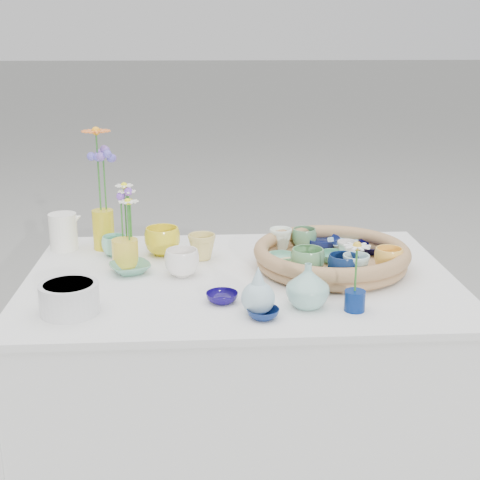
{
  "coord_description": "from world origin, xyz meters",
  "views": [
    {
      "loc": [
        -0.11,
        -1.85,
        1.45
      ],
      "look_at": [
        0.0,
        0.02,
        0.87
      ],
      "focal_mm": 50.0,
      "sensor_mm": 36.0,
      "label": 1
    }
  ],
  "objects": [
    {
      "name": "tray_ceramic_9",
      "position": [
        0.29,
        -0.09,
        0.82
      ],
      "size": [
        0.11,
        0.11,
        0.07
      ],
      "primitive_type": "imported",
      "rotation": [
        0.0,
        0.0,
        -0.3
      ],
      "color": "#0D2150",
      "rests_on": "wicker_tray"
    },
    {
      "name": "tray_ceramic_2",
      "position": [
        0.44,
        -0.02,
        0.82
      ],
      "size": [
        0.09,
        0.09,
        0.07
      ],
      "primitive_type": "imported",
      "rotation": [
        0.0,
        0.0,
        0.09
      ],
      "color": "#FFBE47",
      "rests_on": "wicker_tray"
    },
    {
      "name": "tray_ceramic_11",
      "position": [
        0.32,
        -0.09,
        0.82
      ],
      "size": [
        0.1,
        0.1,
        0.07
      ],
      "primitive_type": "imported",
      "rotation": [
        0.0,
        0.0,
        -0.44
      ],
      "color": "silver",
      "rests_on": "wicker_tray"
    },
    {
      "name": "tall_vase_yellow",
      "position": [
        -0.44,
        0.29,
        0.83
      ],
      "size": [
        0.08,
        0.08,
        0.13
      ],
      "primitive_type": "cylinder",
      "rotation": [
        0.0,
        0.0,
        0.2
      ],
      "color": "gold",
      "rests_on": "display_table"
    },
    {
      "name": "white_pitcher",
      "position": [
        -0.57,
        0.29,
        0.83
      ],
      "size": [
        0.13,
        0.1,
        0.12
      ],
      "primitive_type": null,
      "rotation": [
        0.0,
        0.0,
        0.08
      ],
      "color": "white",
      "rests_on": "display_table"
    },
    {
      "name": "daisy_posy",
      "position": [
        -0.34,
        0.12,
        0.93
      ],
      "size": [
        0.11,
        0.11,
        0.17
      ],
      "primitive_type": null,
      "rotation": [
        0.0,
        0.0,
        -0.39
      ],
      "color": "white",
      "rests_on": "daisy_cup"
    },
    {
      "name": "bud_vase_paleblue",
      "position": [
        0.03,
        -0.28,
        0.83
      ],
      "size": [
        0.11,
        0.11,
        0.13
      ],
      "primitive_type": null,
      "rotation": [
        0.0,
        0.0,
        0.43
      ],
      "color": "#9DBEC8",
      "rests_on": "display_table"
    },
    {
      "name": "tray_ceramic_0",
      "position": [
        0.28,
        0.2,
        0.8
      ],
      "size": [
        0.14,
        0.14,
        0.04
      ],
      "primitive_type": "imported",
      "rotation": [
        0.0,
        0.0,
        0.29
      ],
      "color": "#0E1953",
      "rests_on": "wicker_tray"
    },
    {
      "name": "tray_ceramic_5",
      "position": [
        0.13,
        0.06,
        0.8
      ],
      "size": [
        0.11,
        0.11,
        0.03
      ],
      "primitive_type": "imported",
      "rotation": [
        0.0,
        0.0,
        -0.32
      ],
      "color": "#7BC5A4",
      "rests_on": "wicker_tray"
    },
    {
      "name": "fluted_bowl",
      "position": [
        -0.45,
        -0.25,
        0.8
      ],
      "size": [
        0.18,
        0.18,
        0.08
      ],
      "primitive_type": null,
      "rotation": [
        0.0,
        0.0,
        0.22
      ],
      "color": "silver",
      "rests_on": "display_table"
    },
    {
      "name": "wicker_tray",
      "position": [
        0.28,
        0.05,
        0.8
      ],
      "size": [
        0.47,
        0.47,
        0.08
      ],
      "primitive_type": null,
      "color": "olive",
      "rests_on": "display_table"
    },
    {
      "name": "tray_ceramic_10",
      "position": [
        0.17,
        -0.02,
        0.8
      ],
      "size": [
        0.13,
        0.13,
        0.03
      ],
      "primitive_type": "imported",
      "rotation": [
        0.0,
        0.0,
        0.14
      ],
      "color": "#D8C37B",
      "rests_on": "wicker_tray"
    },
    {
      "name": "single_daisy",
      "position": [
        0.28,
        -0.28,
        0.88
      ],
      "size": [
        0.08,
        0.08,
        0.14
      ],
      "primitive_type": null,
      "rotation": [
        0.0,
        0.0,
        -0.08
      ],
      "color": "white",
      "rests_on": "bud_vase_cobalt"
    },
    {
      "name": "loose_ceramic_6",
      "position": [
        0.04,
        -0.31,
        0.78
      ],
      "size": [
        0.09,
        0.09,
        0.03
      ],
      "primitive_type": "imported",
      "rotation": [
        0.0,
        0.0,
        0.15
      ],
      "color": "navy",
      "rests_on": "display_table"
    },
    {
      "name": "bud_vase_seafoam",
      "position": [
        0.16,
        -0.24,
        0.82
      ],
      "size": [
        0.13,
        0.13,
        0.12
      ],
      "primitive_type": "imported",
      "rotation": [
        0.0,
        0.0,
        0.11
      ],
      "color": "#88BDB0",
      "rests_on": "display_table"
    },
    {
      "name": "hydrangea",
      "position": [
        -0.43,
        0.3,
        0.98
      ],
      "size": [
        0.07,
        0.07,
        0.25
      ],
      "primitive_type": null,
      "rotation": [
        0.0,
        0.0,
        -0.01
      ],
      "color": "#5F55CB",
      "rests_on": "tall_vase_yellow"
    },
    {
      "name": "daisy_cup",
      "position": [
        -0.35,
        0.11,
        0.81
      ],
      "size": [
        0.1,
        0.1,
        0.09
      ],
      "primitive_type": "cylinder",
      "rotation": [
        0.0,
        0.0,
        0.3
      ],
      "color": "yellow",
      "rests_on": "display_table"
    },
    {
      "name": "tray_ceramic_8",
      "position": [
        0.35,
        0.19,
        0.8
      ],
      "size": [
        0.11,
        0.11,
        0.03
      ],
      "primitive_type": "imported",
      "rotation": [
        0.0,
        0.0,
        0.06
      ],
      "color": "#99CCE3",
      "rests_on": "wicker_tray"
    },
    {
      "name": "tray_ceramic_12",
      "position": [
        0.22,
        0.21,
        0.81
      ],
      "size": [
        0.1,
        0.1,
        0.06
      ],
      "primitive_type": "imported",
      "rotation": [
        0.0,
        0.0,
        -0.31
      ],
      "color": "#52865B",
      "rests_on": "wicker_tray"
    },
    {
      "name": "tray_ceramic_3",
      "position": [
        0.29,
        0.06,
        0.8
      ],
      "size": [
        0.12,
        0.12,
        0.03
      ],
      "primitive_type": "imported",
      "rotation": [
        0.0,
        0.0,
        0.43
      ],
      "color": "#4DA27E",
      "rests_on": "wicker_tray"
    },
    {
      "name": "tray_ceramic_1",
      "position": [
        0.44,
        0.14,
        0.8
      ],
      "size": [
        0.14,
        0.14,
        0.03
      ],
      "primitive_type": "imported",
      "rotation": [
        0.0,
        0.0,
        -0.19
      ],
      "color": "black",
      "rests_on": "wicker_tray"
    },
    {
      "name": "loose_ceramic_0",
      "position": [
        -0.24,
        0.22,
        0.81
      ],
      "size": [
        0.15,
        0.15,
        0.09
      ],
      "primitive_type": "imported",
      "rotation": [
        0.0,
        0.0,
        0.33
      ],
      "color": "yellow",
      "rests_on": "display_table"
    },
    {
      "name": "loose_ceramic_3",
      "position": [
        -0.17,
        0.01,
        0.81
      ],
      "size": [
        0.11,
        0.11,
        0.08
      ],
      "primitive_type": "imported",
      "rotation": [
        0.0,
        0.0,
        0.13
      ],
      "color": "white",
      "rests_on": "display_table"
    },
    {
      "name": "tray_ceramic_7",
      "position": [
        0.34,
        0.09,
        0.81
      ],
      "size": [
        0.08,
        0.08,
        0.06
      ],
      "primitive_type": "imported",
      "rotation": [
        0.0,
        0.0,
        0.34
      ],
      "color": "silver",
      "rests_on": "wicker_tray"
    },
    {
      "name": "tray_ceramic_6",
      "position": [
        0.14,
        0.2,
        0.82
      ],
      "size": [
        0.1,
        0.1,
        0.07
      ],
      "primitive_type": "imported",
      "rotation": [
        0.0,
        0.0,
        0.39
      ],
      "color": "white",
      "rests_on": "wicker_tray"
    },
    {
      "name": "gerbera",
      "position": [
        -0.44,
        0.3,
        1.03
      ],
      "size": [
        0.14,
        0.14,
        0.28
      ],
      "primitive_type": null,
      "rotation": [
        0.0,
        0.0,
        -0.42
      ],
      "color": "orange",
      "rests_on": "tall_vase_yellow"
    },
    {
      "name": "loose_ceramic_2",
      "position": [
        -0.33,
        0.05,
        0.78
      ],
      "size": [
        0.15,
        0.15,
        0.03
      ],
      "primitive_type": "imported",
      "rotation": [
        0.0,
        0.0,
        0.4
      ],
      "color": "#59977C",
      "rests_on": "display_table"
    },
    {
      "name": "tray_ceramic_4",
      "position": [
        0.19,
        -0.05,
        0.82
      ],
      "size": [
        0.12,
        0.12,
        0.08
      ],
      "primitive_type": "imported",
      "rotation": [
        0.0,
        0.0,
        0.27
      ],
      "color": "#5C9660",
      "rests_on": "wicker_tray"
    },
    {
      "name": "loose_ceramic_4",
      "position": [
        -0.06,
        -0.2,
        0.78
      ],
      "size": [
        0.11,
        0.11,
        0.03
      ],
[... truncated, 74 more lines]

